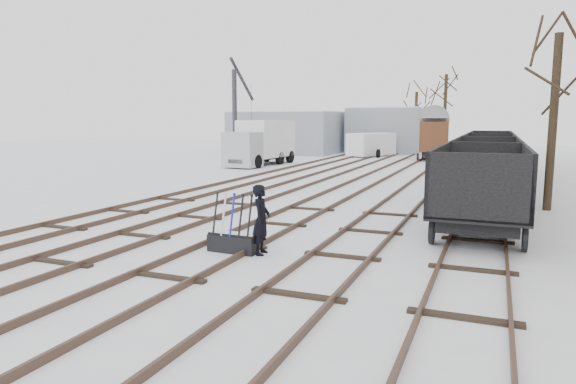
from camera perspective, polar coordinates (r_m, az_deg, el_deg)
name	(u,v)px	position (r m, az deg, el deg)	size (l,w,h in m)	color
ground	(233,246)	(13.78, -6.10, -6.00)	(120.00, 120.00, 0.00)	white
tracks	(360,184)	(26.43, 8.02, 0.91)	(13.90, 52.00, 0.16)	black
shed_left	(288,132)	(51.55, 0.04, 6.67)	(10.00, 8.00, 4.10)	#9198A3
shed_right	(386,130)	(52.80, 10.86, 6.78)	(7.00, 6.00, 4.50)	#9198A3
ground_frame	(233,241)	(13.10, -6.14, -5.46)	(1.32, 0.48, 1.49)	black
worker	(261,220)	(12.73, -2.99, -3.09)	(0.64, 0.42, 1.75)	black
freight_wagon_a	(481,200)	(16.21, 20.62, -0.83)	(2.50, 6.25, 2.55)	black
freight_wagon_b	(485,177)	(22.56, 21.09, 1.53)	(2.50, 6.25, 2.55)	black
freight_wagon_c	(488,165)	(28.93, 21.35, 2.85)	(2.50, 6.25, 2.55)	black
freight_wagon_d	(490,156)	(35.32, 21.52, 3.70)	(2.50, 6.25, 2.55)	black
box_van_wagon	(433,135)	(43.87, 15.86, 6.07)	(2.93, 4.80, 3.47)	black
lorry	(261,142)	(37.57, -3.04, 5.55)	(2.72, 7.30, 3.26)	black
panel_van	(371,144)	(47.01, 9.24, 5.26)	(3.84, 5.17, 2.09)	white
crane	(236,132)	(44.80, -5.79, 6.64)	(1.79, 4.97, 8.48)	#2C2C31
tree_near	(553,123)	(21.06, 27.35, 6.78)	(0.30, 0.30, 6.38)	black
tree_far_left	(416,122)	(53.14, 14.00, 7.51)	(0.30, 0.30, 6.02)	black
tree_far_right	(445,115)	(50.06, 17.02, 8.17)	(0.30, 0.30, 7.41)	black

